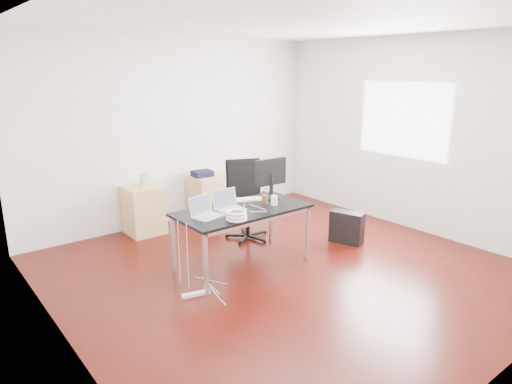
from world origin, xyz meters
TOP-DOWN VIEW (x-y plane):
  - room_shell at (0.04, 0.00)m, footprint 5.00×5.00m
  - desk at (-0.32, 0.41)m, footprint 1.60×0.80m
  - office_chair at (0.33, 1.19)m, footprint 0.63×0.64m
  - filing_cabinet_left at (-0.75, 2.23)m, footprint 0.50×0.50m
  - filing_cabinet_right at (0.35, 2.23)m, footprint 0.50×0.50m
  - pc_tower at (1.27, 0.13)m, footprint 0.34×0.49m
  - wastebasket at (0.23, 1.90)m, footprint 0.27×0.27m
  - power_strip at (-1.17, 0.11)m, footprint 0.31×0.14m
  - laptop_left at (-0.82, 0.42)m, footprint 0.38×0.32m
  - laptop_right at (-0.47, 0.47)m, footprint 0.33×0.26m
  - monitor at (0.25, 0.56)m, footprint 0.45×0.26m
  - keyboard at (-0.09, 0.67)m, footprint 0.46×0.30m
  - cup_white at (0.07, 0.28)m, footprint 0.08×0.08m
  - cup_brown at (0.03, 0.41)m, footprint 0.09×0.09m
  - cable_coil at (-0.63, 0.10)m, footprint 0.24×0.24m
  - power_adapter at (-0.55, 0.20)m, footprint 0.07×0.07m
  - speaker at (-0.72, 2.21)m, footprint 0.09×0.09m
  - navy_garment at (0.27, 2.24)m, footprint 0.32×0.26m

SIDE VIEW (x-z plane):
  - power_strip at x=-1.17m, z-range 0.00..0.04m
  - wastebasket at x=0.23m, z-range 0.00..0.28m
  - pc_tower at x=1.27m, z-range 0.00..0.44m
  - filing_cabinet_left at x=-0.75m, z-range 0.00..0.70m
  - filing_cabinet_right at x=0.35m, z-range 0.00..0.70m
  - office_chair at x=0.33m, z-range 0.06..1.15m
  - desk at x=-0.32m, z-range 0.31..1.04m
  - keyboard at x=-0.09m, z-range 0.73..0.75m
  - power_adapter at x=-0.55m, z-range 0.73..0.76m
  - navy_garment at x=0.27m, z-range 0.70..0.79m
  - cup_brown at x=0.03m, z-range 0.73..0.83m
  - cable_coil at x=-0.63m, z-range 0.73..0.84m
  - laptop_left at x=-0.82m, z-range 0.67..0.90m
  - laptop_right at x=-0.47m, z-range 0.67..0.90m
  - speaker at x=-0.72m, z-range 0.70..0.88m
  - cup_white at x=0.07m, z-range 0.73..0.85m
  - monitor at x=0.25m, z-range 0.76..1.27m
  - room_shell at x=0.04m, z-range -1.10..3.90m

